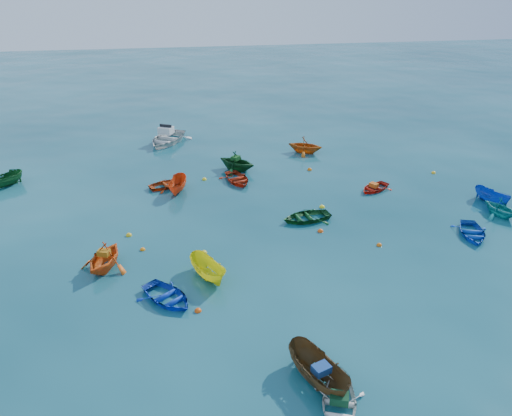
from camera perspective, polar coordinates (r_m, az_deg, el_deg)
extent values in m
plane|color=#093844|center=(28.53, 1.67, -5.08)|extent=(160.00, 160.00, 0.00)
imported|color=#0E36B7|center=(25.14, -10.08, -10.34)|extent=(3.67, 3.84, 0.65)
imported|color=white|center=(20.06, 9.39, -21.73)|extent=(2.76, 3.22, 0.56)
imported|color=#4E381C|center=(20.86, 7.08, -19.19)|extent=(2.44, 3.68, 1.33)
imported|color=#0E48B9|center=(32.93, 23.41, -2.89)|extent=(3.00, 3.54, 0.62)
imported|color=orange|center=(28.31, -16.80, -6.60)|extent=(3.52, 3.77, 1.60)
imported|color=yellow|center=(26.46, -5.43, -7.95)|extent=(2.31, 3.25, 1.18)
imported|color=#114B1F|center=(32.18, 5.74, -1.36)|extent=(3.51, 2.76, 0.66)
imported|color=teal|center=(36.28, 26.03, -0.75)|extent=(2.79, 3.01, 1.30)
imported|color=#AA360E|center=(37.41, -10.02, 2.42)|extent=(3.34, 2.89, 0.58)
imported|color=#D14213|center=(36.46, -8.88, 1.87)|extent=(1.77, 3.13, 1.14)
imported|color=#0F421A|center=(39.91, -2.20, 4.35)|extent=(4.14, 4.09, 1.65)
imported|color=red|center=(37.31, 13.35, 2.03)|extent=(3.25, 3.01, 0.55)
imported|color=#0D3DAB|center=(37.94, 25.23, 0.55)|extent=(1.85, 2.94, 1.07)
imported|color=#A9260E|center=(37.73, -2.15, 3.03)|extent=(2.97, 3.62, 0.65)
imported|color=#C35912|center=(43.91, 5.60, 6.31)|extent=(3.81, 3.65, 1.55)
imported|color=#135322|center=(41.17, -26.84, 2.14)|extent=(3.14, 2.87, 1.20)
imported|color=silver|center=(47.00, -10.13, 7.36)|extent=(5.49, 6.09, 1.64)
cube|color=#104224|center=(19.81, 9.50, -20.64)|extent=(0.82, 0.72, 0.33)
cube|color=navy|center=(20.20, 7.48, -17.78)|extent=(0.80, 0.70, 0.32)
cube|color=#AF6812|center=(27.86, -17.00, -4.90)|extent=(0.74, 0.66, 0.30)
cube|color=#134C19|center=(39.61, -2.35, 5.71)|extent=(0.83, 0.85, 0.33)
cube|color=#D45915|center=(37.07, 13.32, 2.58)|extent=(0.68, 0.73, 0.28)
sphere|color=#EB4B0C|center=(24.23, -6.64, -11.64)|extent=(0.34, 0.34, 0.34)
sphere|color=gold|center=(28.58, -5.98, -5.17)|extent=(0.37, 0.37, 0.37)
sphere|color=#D45D0B|center=(30.05, 13.89, -4.18)|extent=(0.32, 0.32, 0.32)
sphere|color=gold|center=(31.16, -14.32, -3.08)|extent=(0.36, 0.36, 0.36)
sphere|color=orange|center=(29.47, -12.83, -4.70)|extent=(0.31, 0.31, 0.31)
sphere|color=yellow|center=(33.95, 7.56, 0.07)|extent=(0.37, 0.37, 0.37)
sphere|color=#F1500D|center=(30.90, 7.37, -2.69)|extent=(0.36, 0.36, 0.36)
sphere|color=yellow|center=(38.24, -5.92, 3.23)|extent=(0.35, 0.35, 0.35)
sphere|color=#DA630B|center=(40.12, 6.15, 4.34)|extent=(0.38, 0.38, 0.38)
sphere|color=yellow|center=(41.67, 19.62, 3.76)|extent=(0.34, 0.34, 0.34)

